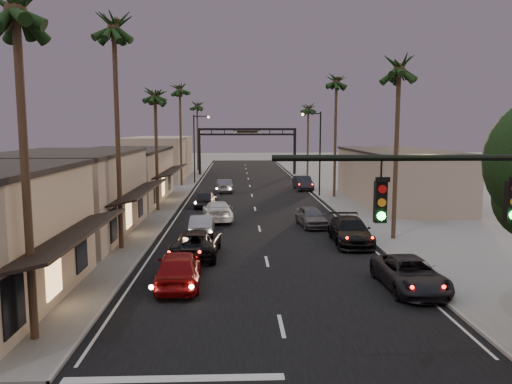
{
  "coord_description": "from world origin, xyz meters",
  "views": [
    {
      "loc": [
        -1.62,
        -7.65,
        7.3
      ],
      "look_at": [
        -0.19,
        29.62,
        2.5
      ],
      "focal_mm": 35.0,
      "sensor_mm": 36.0,
      "label": 1
    }
  ],
  "objects": [
    {
      "name": "ground",
      "position": [
        0.0,
        40.0,
        0.0
      ],
      "size": [
        200.0,
        200.0,
        0.0
      ],
      "primitive_type": "plane",
      "color": "slate",
      "rests_on": "ground"
    },
    {
      "name": "road",
      "position": [
        0.0,
        45.0,
        0.0
      ],
      "size": [
        14.0,
        120.0,
        0.02
      ],
      "primitive_type": "cube",
      "color": "black",
      "rests_on": "ground"
    },
    {
      "name": "sidewalk_left",
      "position": [
        -9.5,
        52.0,
        0.06
      ],
      "size": [
        5.0,
        92.0,
        0.12
      ],
      "primitive_type": "cube",
      "color": "slate",
      "rests_on": "ground"
    },
    {
      "name": "sidewalk_right",
      "position": [
        9.5,
        52.0,
        0.06
      ],
      "size": [
        5.0,
        92.0,
        0.12
      ],
      "primitive_type": "cube",
      "color": "slate",
      "rests_on": "ground"
    },
    {
      "name": "storefront_mid",
      "position": [
        -13.0,
        26.0,
        2.75
      ],
      "size": [
        8.0,
        14.0,
        5.5
      ],
      "primitive_type": "cube",
      "color": "gray",
      "rests_on": "ground"
    },
    {
      "name": "storefront_far",
      "position": [
        -13.0,
        42.0,
        2.5
      ],
      "size": [
        8.0,
        16.0,
        5.0
      ],
      "primitive_type": "cube",
      "color": "tan",
      "rests_on": "ground"
    },
    {
      "name": "storefront_dist",
      "position": [
        -13.0,
        65.0,
        3.0
      ],
      "size": [
        8.0,
        20.0,
        6.0
      ],
      "primitive_type": "cube",
      "color": "gray",
      "rests_on": "ground"
    },
    {
      "name": "building_right",
      "position": [
        14.0,
        40.0,
        2.5
      ],
      "size": [
        8.0,
        18.0,
        5.0
      ],
      "primitive_type": "cube",
      "color": "gray",
      "rests_on": "ground"
    },
    {
      "name": "arch",
      "position": [
        0.0,
        70.0,
        5.53
      ],
      "size": [
        15.2,
        0.4,
        7.27
      ],
      "color": "black",
      "rests_on": "ground"
    },
    {
      "name": "streetlight_right",
      "position": [
        6.92,
        45.0,
        5.33
      ],
      "size": [
        2.13,
        0.3,
        9.0
      ],
      "color": "black",
      "rests_on": "ground"
    },
    {
      "name": "streetlight_left",
      "position": [
        -6.92,
        58.0,
        5.33
      ],
      "size": [
        2.13,
        0.3,
        9.0
      ],
      "color": "black",
      "rests_on": "ground"
    },
    {
      "name": "palm_lb",
      "position": [
        -8.6,
        22.0,
        13.39
      ],
      "size": [
        3.2,
        3.2,
        15.2
      ],
      "color": "#38281C",
      "rests_on": "ground"
    },
    {
      "name": "palm_lc",
      "position": [
        -8.6,
        36.0,
        10.47
      ],
      "size": [
        3.2,
        3.2,
        12.2
      ],
      "color": "#38281C",
      "rests_on": "ground"
    },
    {
      "name": "palm_ld",
      "position": [
        -8.6,
        55.0,
        12.42
      ],
      "size": [
        3.2,
        3.2,
        14.2
      ],
      "color": "#38281C",
      "rests_on": "ground"
    },
    {
      "name": "palm_ra",
      "position": [
        8.6,
        24.0,
        11.44
      ],
      "size": [
        3.2,
        3.2,
        13.2
      ],
      "color": "#38281C",
      "rests_on": "ground"
    },
    {
      "name": "palm_rb",
      "position": [
        8.6,
        44.0,
        12.42
      ],
      "size": [
        3.2,
        3.2,
        14.2
      ],
      "color": "#38281C",
      "rests_on": "ground"
    },
    {
      "name": "palm_rc",
      "position": [
        8.6,
        64.0,
        10.47
      ],
      "size": [
        3.2,
        3.2,
        12.2
      ],
      "color": "#38281C",
      "rests_on": "ground"
    },
    {
      "name": "palm_far",
      "position": [
        -8.3,
        78.0,
        11.44
      ],
      "size": [
        3.2,
        3.2,
        13.2
      ],
      "color": "#38281C",
      "rests_on": "ground"
    },
    {
      "name": "oncoming_red",
      "position": [
        -4.35,
        14.93,
        0.85
      ],
      "size": [
        2.27,
        5.11,
        1.71
      ],
      "primitive_type": "imported",
      "rotation": [
        0.0,
        0.0,
        3.19
      ],
      "color": "maroon",
      "rests_on": "ground"
    },
    {
      "name": "oncoming_pickup",
      "position": [
        -3.96,
        20.43,
        0.77
      ],
      "size": [
        2.75,
        5.62,
        1.54
      ],
      "primitive_type": "imported",
      "rotation": [
        0.0,
        0.0,
        3.11
      ],
      "color": "black",
      "rests_on": "ground"
    },
    {
      "name": "oncoming_silver",
      "position": [
        -4.02,
        25.93,
        0.72
      ],
      "size": [
        1.53,
        4.35,
        1.43
      ],
      "primitive_type": "imported",
      "rotation": [
        0.0,
        0.0,
        3.14
      ],
      "color": "gray",
      "rests_on": "ground"
    },
    {
      "name": "oncoming_white",
      "position": [
        -3.17,
        31.43,
        0.78
      ],
      "size": [
        2.77,
        5.58,
        1.56
      ],
      "primitive_type": "imported",
      "rotation": [
        0.0,
        0.0,
        3.25
      ],
      "color": "silver",
      "rests_on": "ground"
    },
    {
      "name": "oncoming_dgrey",
      "position": [
        -4.53,
        38.44,
        0.8
      ],
      "size": [
        2.17,
        4.79,
        1.6
      ],
      "primitive_type": "imported",
      "rotation": [
        0.0,
        0.0,
        3.08
      ],
      "color": "black",
      "rests_on": "ground"
    },
    {
      "name": "oncoming_grey_far",
      "position": [
        -3.11,
        48.91,
        0.75
      ],
      "size": [
        2.15,
        4.72,
        1.5
      ],
      "primitive_type": "imported",
      "rotation": [
        0.0,
        0.0,
        3.27
      ],
      "color": "#515056",
      "rests_on": "ground"
    },
    {
      "name": "curbside_near",
      "position": [
        6.2,
        14.01,
        0.72
      ],
      "size": [
        2.55,
        5.27,
        1.45
      ],
      "primitive_type": "imported",
      "rotation": [
        0.0,
        0.0,
        0.03
      ],
      "color": "black",
      "rests_on": "ground"
    },
    {
      "name": "curbside_black",
      "position": [
        5.54,
        23.09,
        0.82
      ],
      "size": [
        2.5,
        5.72,
        1.64
      ],
      "primitive_type": "imported",
      "rotation": [
        0.0,
        0.0,
        -0.04
      ],
      "color": "black",
      "rests_on": "ground"
    },
    {
      "name": "curbside_grey",
      "position": [
        3.89,
        28.71,
        0.75
      ],
      "size": [
        2.24,
        4.59,
        1.51
      ],
      "primitive_type": "imported",
      "rotation": [
        0.0,
        0.0,
        0.1
      ],
      "color": "#4D4C51",
      "rests_on": "ground"
    },
    {
      "name": "curbside_far",
      "position": [
        6.2,
        50.86,
        0.82
      ],
      "size": [
        2.03,
        5.07,
        1.64
      ],
      "primitive_type": "imported",
      "rotation": [
        0.0,
        0.0,
        0.06
      ],
      "color": "black",
      "rests_on": "ground"
    }
  ]
}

